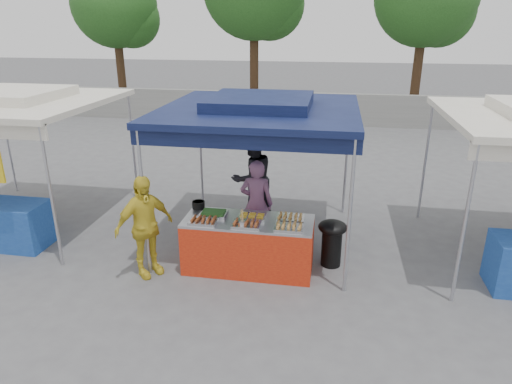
% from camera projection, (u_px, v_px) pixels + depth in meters
% --- Properties ---
extents(ground_plane, '(80.00, 80.00, 0.00)m').
position_uv_depth(ground_plane, '(250.00, 265.00, 7.40)').
color(ground_plane, '#565658').
extents(back_wall, '(40.00, 0.25, 1.20)m').
position_uv_depth(back_wall, '(302.00, 108.00, 17.34)').
color(back_wall, gray).
rests_on(back_wall, ground_plane).
extents(main_canopy, '(3.20, 3.20, 2.57)m').
position_uv_depth(main_canopy, '(260.00, 109.00, 7.46)').
color(main_canopy, '#B3B3BA').
rests_on(main_canopy, ground_plane).
extents(neighbor_stall_left, '(3.20, 3.20, 2.57)m').
position_uv_depth(neighbor_stall_left, '(6.00, 148.00, 8.08)').
color(neighbor_stall_left, '#B3B3BA').
rests_on(neighbor_stall_left, ground_plane).
extents(tree_0, '(3.64, 3.60, 6.19)m').
position_uv_depth(tree_0, '(118.00, 8.00, 19.36)').
color(tree_0, '#3E2817').
rests_on(tree_0, ground_plane).
extents(vendor_table, '(2.00, 0.80, 0.85)m').
position_uv_depth(vendor_table, '(248.00, 245.00, 7.16)').
color(vendor_table, red).
rests_on(vendor_table, ground_plane).
extents(food_tray_fl, '(0.42, 0.30, 0.07)m').
position_uv_depth(food_tray_fl, '(203.00, 221.00, 6.88)').
color(food_tray_fl, silver).
rests_on(food_tray_fl, vendor_table).
extents(food_tray_fm, '(0.42, 0.30, 0.07)m').
position_uv_depth(food_tray_fm, '(247.00, 224.00, 6.77)').
color(food_tray_fm, silver).
rests_on(food_tray_fm, vendor_table).
extents(food_tray_fr, '(0.42, 0.30, 0.07)m').
position_uv_depth(food_tray_fr, '(289.00, 227.00, 6.67)').
color(food_tray_fr, silver).
rests_on(food_tray_fr, vendor_table).
extents(food_tray_bl, '(0.42, 0.30, 0.07)m').
position_uv_depth(food_tray_bl, '(213.00, 214.00, 7.15)').
color(food_tray_bl, silver).
rests_on(food_tray_bl, vendor_table).
extents(food_tray_bm, '(0.42, 0.30, 0.07)m').
position_uv_depth(food_tray_bm, '(252.00, 217.00, 7.04)').
color(food_tray_bm, silver).
rests_on(food_tray_bm, vendor_table).
extents(food_tray_br, '(0.42, 0.30, 0.07)m').
position_uv_depth(food_tray_br, '(291.00, 218.00, 6.99)').
color(food_tray_br, silver).
rests_on(food_tray_br, vendor_table).
extents(cooking_pot, '(0.21, 0.21, 0.12)m').
position_uv_depth(cooking_pot, '(198.00, 205.00, 7.42)').
color(cooking_pot, black).
rests_on(cooking_pot, vendor_table).
extents(skewer_cup, '(0.09, 0.09, 0.11)m').
position_uv_depth(skewer_cup, '(242.00, 225.00, 6.70)').
color(skewer_cup, '#B3B3BA').
rests_on(skewer_cup, vendor_table).
extents(wok_burner, '(0.46, 0.46, 0.78)m').
position_uv_depth(wok_burner, '(332.00, 239.00, 7.26)').
color(wok_burner, black).
rests_on(wok_burner, ground_plane).
extents(crate_left, '(0.55, 0.38, 0.33)m').
position_uv_depth(crate_left, '(231.00, 241.00, 7.84)').
color(crate_left, '#132F9B').
rests_on(crate_left, ground_plane).
extents(crate_right, '(0.54, 0.38, 0.32)m').
position_uv_depth(crate_right, '(265.00, 244.00, 7.75)').
color(crate_right, '#132F9B').
rests_on(crate_right, ground_plane).
extents(crate_stacked, '(0.51, 0.36, 0.31)m').
position_uv_depth(crate_stacked, '(265.00, 227.00, 7.63)').
color(crate_stacked, '#132F9B').
rests_on(crate_stacked, crate_right).
extents(vendor_woman, '(0.57, 0.38, 1.56)m').
position_uv_depth(vendor_woman, '(257.00, 204.00, 7.80)').
color(vendor_woman, '#835377').
rests_on(vendor_woman, ground_plane).
extents(helper_man, '(1.10, 1.08, 1.79)m').
position_uv_depth(helper_man, '(253.00, 178.00, 8.71)').
color(helper_man, black).
rests_on(helper_man, ground_plane).
extents(customer_person, '(0.90, 0.98, 1.61)m').
position_uv_depth(customer_person, '(144.00, 227.00, 6.88)').
color(customer_person, gold).
rests_on(customer_person, ground_plane).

